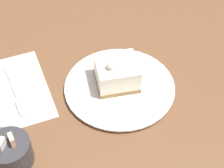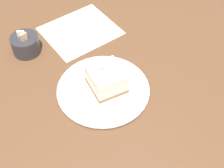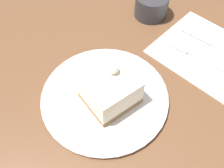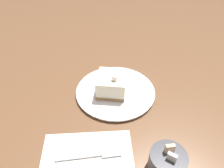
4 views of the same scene
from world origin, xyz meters
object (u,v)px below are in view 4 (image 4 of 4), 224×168
object	(u,v)px
cake_slice	(112,84)
fork	(95,155)
sugar_bowl	(167,162)
plate	(115,91)

from	to	relation	value
cake_slice	fork	world-z (taller)	cake_slice
fork	sugar_bowl	bearing A→B (deg)	71.00
fork	sugar_bowl	size ratio (longest dim) A/B	1.89
cake_slice	fork	size ratio (longest dim) A/B	0.62
plate	fork	distance (m)	0.22
cake_slice	fork	xyz separation A→B (m)	(0.22, -0.01, -0.03)
plate	sugar_bowl	bearing A→B (deg)	32.32
plate	cake_slice	xyz separation A→B (m)	(0.00, -0.01, 0.03)
cake_slice	sugar_bowl	world-z (taller)	cake_slice
plate	cake_slice	distance (m)	0.04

